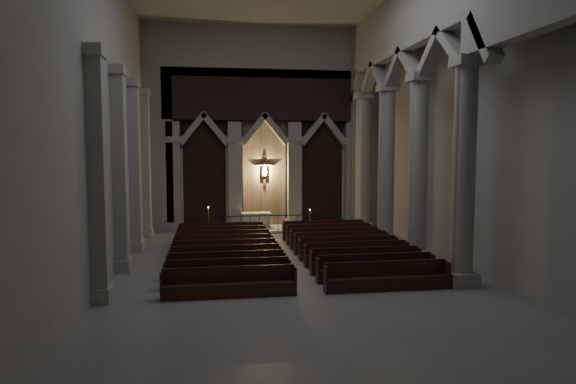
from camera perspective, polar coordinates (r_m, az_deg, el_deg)
The scene contains 11 objects.
room at distance 19.72m, azimuth 1.02°, elevation 12.85°, with size 24.00×24.10×12.00m.
sanctuary_wall at distance 31.01m, azimuth -2.62°, elevation 8.17°, with size 14.00×0.77×12.00m.
right_arcade at distance 22.57m, azimuth 14.65°, elevation 12.28°, with size 1.00×24.00×12.00m.
left_pilasters at distance 23.04m, azimuth -17.34°, elevation 2.30°, with size 0.60×13.00×8.03m.
sanctuary_step at distance 30.42m, azimuth -2.38°, elevation -4.13°, with size 8.50×2.60×0.15m, color #A6A49B.
altar at distance 30.55m, azimuth -3.58°, elevation -3.11°, with size 1.72×0.69×0.88m.
altar_rail at distance 29.28m, azimuth -2.16°, elevation -3.23°, with size 5.44×0.09×1.07m.
candle_stand_left at distance 28.87m, azimuth -8.80°, elevation -3.96°, with size 0.27×0.27×1.60m.
candle_stand_right at distance 29.30m, azimuth 2.46°, elevation -3.89°, with size 0.23×0.23×1.38m.
pews at distance 22.32m, azimuth -0.03°, elevation -6.85°, with size 9.82×10.45×0.98m.
worshipper at distance 26.83m, azimuth 1.80°, elevation -4.22°, with size 0.44×0.29×1.20m, color black.
Camera 1 is at (-3.29, -19.25, 4.92)m, focal length 32.00 mm.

